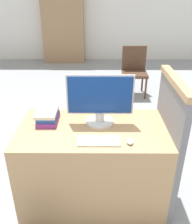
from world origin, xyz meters
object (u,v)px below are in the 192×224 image
object	(u,v)px
keyboard	(99,141)
book_stack	(48,116)
monitor	(100,100)
far_chair	(134,69)
mouse	(130,141)

from	to	relation	value
keyboard	book_stack	distance (m)	0.56
monitor	book_stack	size ratio (longest dim) A/B	2.04
book_stack	far_chair	bearing A→B (deg)	66.30
mouse	book_stack	bearing A→B (deg)	153.50
keyboard	mouse	bearing A→B (deg)	-3.73
mouse	monitor	bearing A→B (deg)	125.18
mouse	far_chair	distance (m)	2.92
mouse	far_chair	world-z (taller)	far_chair
monitor	mouse	distance (m)	0.44
monitor	mouse	size ratio (longest dim) A/B	6.71
keyboard	mouse	xyz separation A→B (m)	(0.23, -0.02, 0.01)
mouse	book_stack	size ratio (longest dim) A/B	0.30
monitor	keyboard	distance (m)	0.37
monitor	mouse	bearing A→B (deg)	-54.82
book_stack	far_chair	xyz separation A→B (m)	(1.11, 2.53, -0.34)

